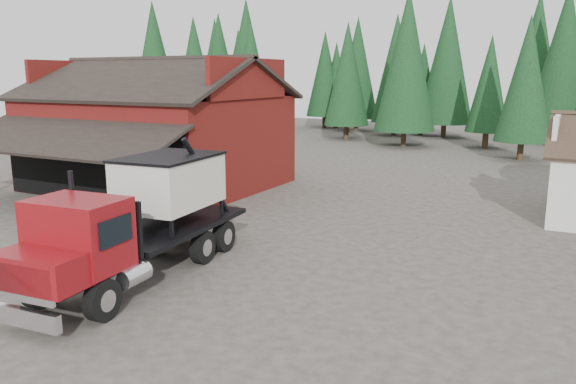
% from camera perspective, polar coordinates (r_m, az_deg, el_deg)
% --- Properties ---
extents(ground, '(120.00, 120.00, 0.00)m').
position_cam_1_polar(ground, '(18.57, -6.87, -7.67)').
color(ground, '#403932').
rests_on(ground, ground).
extents(red_barn, '(12.80, 13.63, 7.18)m').
position_cam_1_polar(red_barn, '(32.31, -13.09, 5.31)').
color(red_barn, maroon).
rests_on(red_barn, ground).
extents(conifer_backdrop, '(76.00, 16.00, 16.00)m').
position_cam_1_polar(conifer_backdrop, '(57.56, 17.73, 5.08)').
color(conifer_backdrop, black).
rests_on(conifer_backdrop, ground).
extents(near_pine_a, '(4.40, 4.40, 11.40)m').
position_cam_1_polar(near_pine_a, '(53.11, -9.45, 11.87)').
color(near_pine_a, '#382619').
rests_on(near_pine_a, ground).
extents(near_pine_b, '(3.96, 3.96, 10.40)m').
position_cam_1_polar(near_pine_b, '(44.52, 23.06, 10.51)').
color(near_pine_b, '#382619').
rests_on(near_pine_b, ground).
extents(near_pine_d, '(5.28, 5.28, 13.40)m').
position_cam_1_polar(near_pine_d, '(50.36, 11.97, 12.93)').
color(near_pine_d, '#382619').
rests_on(near_pine_d, ground).
extents(feed_truck, '(3.34, 9.41, 4.17)m').
position_cam_1_polar(feed_truck, '(17.73, -14.73, -2.35)').
color(feed_truck, black).
rests_on(feed_truck, ground).
extents(equip_box, '(1.06, 1.28, 0.60)m').
position_cam_1_polar(equip_box, '(22.19, -20.09, -4.26)').
color(equip_box, maroon).
rests_on(equip_box, ground).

